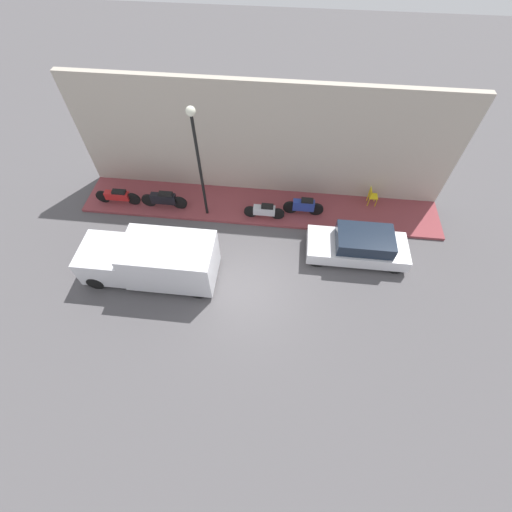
{
  "coord_description": "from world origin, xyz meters",
  "views": [
    {
      "loc": [
        -6.91,
        -1.04,
        11.56
      ],
      "look_at": [
        1.15,
        -0.17,
        0.6
      ],
      "focal_mm": 24.0,
      "sensor_mm": 36.0,
      "label": 1
    }
  ],
  "objects_px": {
    "delivery_van": "(151,260)",
    "cafe_chair": "(372,195)",
    "motorcycle_blue": "(304,206)",
    "parked_car": "(359,246)",
    "scooter_silver": "(264,211)",
    "motorcycle_red": "(118,196)",
    "streetlamp": "(197,149)",
    "motorcycle_black": "(164,199)"
  },
  "relations": [
    {
      "from": "scooter_silver",
      "to": "motorcycle_black",
      "type": "height_order",
      "value": "motorcycle_black"
    },
    {
      "from": "delivery_van",
      "to": "cafe_chair",
      "type": "height_order",
      "value": "delivery_van"
    },
    {
      "from": "motorcycle_blue",
      "to": "scooter_silver",
      "type": "bearing_deg",
      "value": 104.13
    },
    {
      "from": "parked_car",
      "to": "scooter_silver",
      "type": "relative_size",
      "value": 2.23
    },
    {
      "from": "delivery_van",
      "to": "motorcycle_red",
      "type": "height_order",
      "value": "delivery_van"
    },
    {
      "from": "motorcycle_blue",
      "to": "cafe_chair",
      "type": "distance_m",
      "value": 3.24
    },
    {
      "from": "parked_car",
      "to": "motorcycle_red",
      "type": "xyz_separation_m",
      "value": [
        1.81,
        10.82,
        -0.07
      ]
    },
    {
      "from": "parked_car",
      "to": "scooter_silver",
      "type": "distance_m",
      "value": 4.32
    },
    {
      "from": "motorcycle_black",
      "to": "motorcycle_red",
      "type": "distance_m",
      "value": 2.19
    },
    {
      "from": "parked_car",
      "to": "motorcycle_blue",
      "type": "height_order",
      "value": "parked_car"
    },
    {
      "from": "motorcycle_red",
      "to": "motorcycle_black",
      "type": "bearing_deg",
      "value": -90.68
    },
    {
      "from": "delivery_van",
      "to": "motorcycle_red",
      "type": "distance_m",
      "value": 4.6
    },
    {
      "from": "parked_car",
      "to": "motorcycle_red",
      "type": "relative_size",
      "value": 1.94
    },
    {
      "from": "cafe_chair",
      "to": "motorcycle_red",
      "type": "bearing_deg",
      "value": 95.95
    },
    {
      "from": "scooter_silver",
      "to": "streetlamp",
      "type": "xyz_separation_m",
      "value": [
        0.01,
        2.63,
        3.02
      ]
    },
    {
      "from": "motorcycle_black",
      "to": "cafe_chair",
      "type": "height_order",
      "value": "motorcycle_black"
    },
    {
      "from": "scooter_silver",
      "to": "motorcycle_black",
      "type": "bearing_deg",
      "value": 87.8
    },
    {
      "from": "parked_car",
      "to": "motorcycle_blue",
      "type": "relative_size",
      "value": 2.24
    },
    {
      "from": "motorcycle_black",
      "to": "delivery_van",
      "type": "bearing_deg",
      "value": -171.05
    },
    {
      "from": "delivery_van",
      "to": "streetlamp",
      "type": "relative_size",
      "value": 1.0
    },
    {
      "from": "scooter_silver",
      "to": "streetlamp",
      "type": "distance_m",
      "value": 4.0
    },
    {
      "from": "delivery_van",
      "to": "motorcycle_black",
      "type": "distance_m",
      "value": 3.69
    },
    {
      "from": "scooter_silver",
      "to": "cafe_chair",
      "type": "bearing_deg",
      "value": -73.61
    },
    {
      "from": "motorcycle_blue",
      "to": "scooter_silver",
      "type": "relative_size",
      "value": 0.99
    },
    {
      "from": "parked_car",
      "to": "motorcycle_red",
      "type": "bearing_deg",
      "value": 80.49
    },
    {
      "from": "delivery_van",
      "to": "streetlamp",
      "type": "distance_m",
      "value": 4.55
    },
    {
      "from": "delivery_van",
      "to": "motorcycle_blue",
      "type": "bearing_deg",
      "value": -56.02
    },
    {
      "from": "scooter_silver",
      "to": "motorcycle_red",
      "type": "distance_m",
      "value": 6.81
    },
    {
      "from": "scooter_silver",
      "to": "motorcycle_black",
      "type": "distance_m",
      "value": 4.62
    },
    {
      "from": "cafe_chair",
      "to": "delivery_van",
      "type": "bearing_deg",
      "value": 118.8
    },
    {
      "from": "motorcycle_red",
      "to": "delivery_van",
      "type": "bearing_deg",
      "value": -142.9
    },
    {
      "from": "scooter_silver",
      "to": "streetlamp",
      "type": "height_order",
      "value": "streetlamp"
    },
    {
      "from": "scooter_silver",
      "to": "motorcycle_red",
      "type": "xyz_separation_m",
      "value": [
        0.2,
        6.8,
        0.01
      ]
    },
    {
      "from": "motorcycle_black",
      "to": "motorcycle_blue",
      "type": "bearing_deg",
      "value": -87.68
    },
    {
      "from": "motorcycle_black",
      "to": "cafe_chair",
      "type": "xyz_separation_m",
      "value": [
        1.24,
        -9.42,
        0.02
      ]
    },
    {
      "from": "motorcycle_blue",
      "to": "motorcycle_black",
      "type": "distance_m",
      "value": 6.34
    },
    {
      "from": "parked_car",
      "to": "scooter_silver",
      "type": "bearing_deg",
      "value": 68.15
    },
    {
      "from": "scooter_silver",
      "to": "motorcycle_black",
      "type": "relative_size",
      "value": 0.86
    },
    {
      "from": "delivery_van",
      "to": "motorcycle_red",
      "type": "xyz_separation_m",
      "value": [
        3.65,
        2.76,
        -0.42
      ]
    },
    {
      "from": "scooter_silver",
      "to": "motorcycle_red",
      "type": "height_order",
      "value": "scooter_silver"
    },
    {
      "from": "motorcycle_blue",
      "to": "delivery_van",
      "type": "bearing_deg",
      "value": 123.98
    },
    {
      "from": "parked_car",
      "to": "cafe_chair",
      "type": "xyz_separation_m",
      "value": [
        3.02,
        -0.8,
        0.01
      ]
    }
  ]
}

